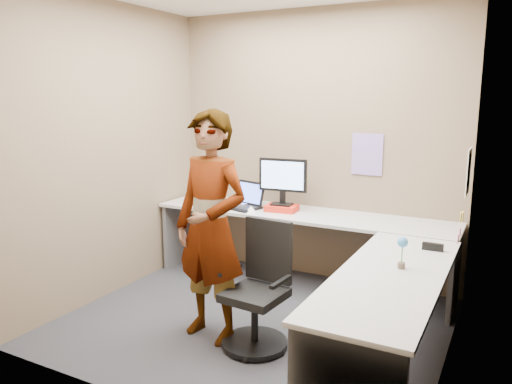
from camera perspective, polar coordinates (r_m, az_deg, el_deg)
The scene contains 20 objects.
ground at distance 4.30m, azimuth -0.30°, elevation -14.58°, with size 3.00×3.00×0.00m, color #28282D.
wall_back at distance 5.09m, azimuth 6.64°, elevation 5.21°, with size 3.00×3.00×0.00m, color brown.
wall_right at distance 3.47m, azimuth 22.08°, elevation 1.80°, with size 2.70×2.70×0.00m, color brown.
wall_left at distance 4.80m, azimuth -16.36°, elevation 4.50°, with size 2.70×2.70×0.00m, color brown.
desk at distance 4.25m, azimuth 7.42°, elevation -6.47°, with size 2.98×2.58×0.73m.
paper_ream at distance 4.94m, azimuth 2.95°, elevation -1.84°, with size 0.30×0.22×0.06m, color red.
monitor at distance 4.90m, azimuth 3.07°, elevation 1.64°, with size 0.48×0.16×0.46m.
laptop at distance 5.09m, azimuth -1.26°, elevation -1.04°, with size 0.43×0.39×0.26m.
trackball_mouse at distance 5.08m, azimuth -1.81°, elevation -1.53°, with size 0.12×0.08×0.07m.
origami at distance 4.90m, azimuth -0.59°, elevation -1.94°, with size 0.10×0.10×0.06m, color white.
stapler at distance 3.92m, azimuth 19.56°, elevation -5.93°, with size 0.15×0.04×0.06m, color black.
flower at distance 3.43m, azimuth 16.38°, elevation -6.11°, with size 0.07×0.07×0.22m.
calendar_purple at distance 4.91m, azimuth 12.58°, elevation 4.22°, with size 0.30×0.01×0.40m, color #846BB7.
calendar_white at distance 4.37m, azimuth 23.12°, elevation 2.14°, with size 0.01×0.28×0.38m, color white.
sticky_note_a at distance 4.09m, azimuth 22.36°, elevation -2.66°, with size 0.01×0.07×0.07m, color #F2E059.
sticky_note_b at distance 4.16m, azimuth 22.30°, elevation -4.26°, with size 0.01×0.07×0.07m, color pink.
sticky_note_c at distance 4.05m, azimuth 22.11°, elevation -4.94°, with size 0.01×0.07×0.07m, color pink.
sticky_note_d at distance 4.24m, azimuth 22.54°, elevation -2.63°, with size 0.01×0.07×0.07m, color #F2E059.
office_chair at distance 3.79m, azimuth 0.32°, elevation -11.89°, with size 0.50×0.49×0.93m.
person at distance 3.78m, azimuth -5.17°, elevation -4.02°, with size 0.64×0.42×1.76m, color #999399.
Camera 1 is at (1.83, -3.42, 1.86)m, focal length 35.00 mm.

